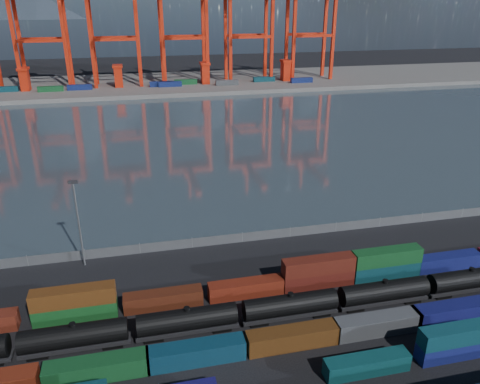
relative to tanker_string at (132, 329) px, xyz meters
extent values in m
plane|color=black|center=(21.73, -3.04, -2.29)|extent=(700.00, 700.00, 0.00)
plane|color=#313E46|center=(21.73, 101.96, -2.28)|extent=(700.00, 700.00, 0.00)
cube|color=#514F4C|center=(21.73, 206.96, -1.29)|extent=(700.00, 70.00, 2.00)
cube|color=#0C3F42|center=(29.45, -12.76, -1.05)|extent=(11.42, 2.32, 2.47)
cube|color=navy|center=(42.72, -12.76, -1.05)|extent=(11.42, 2.32, 2.47)
cube|color=#0E3E49|center=(42.72, -12.76, 1.43)|extent=(11.42, 2.32, 2.47)
cube|color=#134820|center=(-4.53, -5.89, -0.87)|extent=(13.08, 2.66, 2.83)
cube|color=#0D3146|center=(8.20, -5.89, -0.87)|extent=(13.08, 2.66, 2.83)
cube|color=#4F2B0F|center=(21.69, -5.89, -0.87)|extent=(13.08, 2.66, 2.83)
cube|color=#45474A|center=(34.55, -5.89, -0.87)|extent=(13.08, 2.66, 2.83)
cube|color=#101351|center=(46.97, -5.89, -0.87)|extent=(13.08, 2.66, 2.83)
cube|color=#154F1E|center=(-8.35, 7.29, -0.95)|extent=(12.30, 2.50, 2.67)
cube|color=#5C3112|center=(-8.35, 7.29, 1.71)|extent=(12.30, 2.50, 2.67)
cube|color=#4C1D0F|center=(4.84, 7.29, -0.95)|extent=(12.30, 2.50, 2.67)
cube|color=maroon|center=(18.16, 7.29, -0.95)|extent=(12.30, 2.50, 2.67)
cube|color=#511610|center=(30.63, 7.29, -0.95)|extent=(12.30, 2.50, 2.67)
cube|color=#581B11|center=(30.63, 7.29, 1.71)|extent=(12.30, 2.50, 2.67)
cube|color=#0C3841|center=(43.16, 7.29, -0.95)|extent=(12.30, 2.50, 2.67)
cube|color=#144D21|center=(43.16, 7.29, 1.71)|extent=(12.30, 2.50, 2.67)
cube|color=navy|center=(55.40, 7.29, -0.95)|extent=(12.30, 2.50, 2.67)
cylinder|color=black|center=(-7.75, 0.00, 0.24)|extent=(14.28, 3.18, 3.18)
cylinder|color=black|center=(-7.75, 0.00, 2.00)|extent=(0.88, 0.88, 0.55)
cube|color=black|center=(-7.75, 0.00, -1.52)|extent=(14.82, 2.20, 0.44)
cube|color=black|center=(-12.69, 0.00, -1.96)|extent=(2.75, 1.98, 0.66)
cube|color=black|center=(-2.81, 0.00, -1.96)|extent=(2.75, 1.98, 0.66)
cylinder|color=black|center=(7.75, 0.00, 0.24)|extent=(14.28, 3.18, 3.18)
cylinder|color=black|center=(7.75, 0.00, 2.00)|extent=(0.88, 0.88, 0.55)
cube|color=black|center=(7.75, 0.00, -1.52)|extent=(14.82, 2.20, 0.44)
cube|color=black|center=(2.81, 0.00, -1.96)|extent=(2.75, 1.98, 0.66)
cube|color=black|center=(12.69, 0.00, -1.96)|extent=(2.75, 1.98, 0.66)
cylinder|color=black|center=(23.25, 0.00, 0.24)|extent=(14.28, 3.18, 3.18)
cylinder|color=black|center=(23.25, 0.00, 2.00)|extent=(0.88, 0.88, 0.55)
cube|color=black|center=(23.25, 0.00, -1.52)|extent=(14.82, 2.20, 0.44)
cube|color=black|center=(18.31, 0.00, -1.96)|extent=(2.75, 1.98, 0.66)
cube|color=black|center=(28.19, 0.00, -1.96)|extent=(2.75, 1.98, 0.66)
cylinder|color=black|center=(38.75, 0.00, 0.24)|extent=(14.28, 3.18, 3.18)
cylinder|color=black|center=(38.75, 0.00, 2.00)|extent=(0.88, 0.88, 0.55)
cube|color=black|center=(38.75, 0.00, -1.52)|extent=(14.82, 2.20, 0.44)
cube|color=black|center=(33.81, 0.00, -1.96)|extent=(2.75, 1.98, 0.66)
cube|color=black|center=(43.69, 0.00, -1.96)|extent=(2.75, 1.98, 0.66)
cylinder|color=black|center=(54.25, 0.00, 0.24)|extent=(14.28, 3.18, 3.18)
cylinder|color=black|center=(54.25, 0.00, 2.00)|extent=(0.88, 0.88, 0.55)
cube|color=black|center=(54.25, 0.00, -1.52)|extent=(14.82, 2.20, 0.44)
cube|color=black|center=(49.31, 0.00, -1.96)|extent=(2.75, 1.98, 0.66)
cube|color=#595B5E|center=(21.73, 24.96, -1.29)|extent=(160.00, 0.06, 2.00)
cylinder|color=slate|center=(-18.27, 24.96, -1.19)|extent=(0.12, 0.12, 2.20)
cylinder|color=slate|center=(-8.27, 24.96, -1.19)|extent=(0.12, 0.12, 2.20)
cylinder|color=slate|center=(1.73, 24.96, -1.19)|extent=(0.12, 0.12, 2.20)
cylinder|color=slate|center=(11.73, 24.96, -1.19)|extent=(0.12, 0.12, 2.20)
cylinder|color=slate|center=(21.73, 24.96, -1.19)|extent=(0.12, 0.12, 2.20)
cylinder|color=slate|center=(31.73, 24.96, -1.19)|extent=(0.12, 0.12, 2.20)
cylinder|color=slate|center=(41.73, 24.96, -1.19)|extent=(0.12, 0.12, 2.20)
cylinder|color=slate|center=(51.73, 24.96, -1.19)|extent=(0.12, 0.12, 2.20)
cylinder|color=slate|center=(61.73, 24.96, -1.19)|extent=(0.12, 0.12, 2.20)
cylinder|color=slate|center=(71.73, 24.96, -1.19)|extent=(0.12, 0.12, 2.20)
cylinder|color=slate|center=(-8.27, 22.96, 5.71)|extent=(0.36, 0.36, 16.00)
cube|color=black|center=(-8.27, 22.96, 14.01)|extent=(1.60, 0.40, 0.60)
cube|color=red|center=(-49.61, 195.77, 20.91)|extent=(1.65, 1.65, 46.39)
cube|color=red|center=(-49.61, 208.14, 20.91)|extent=(1.65, 1.65, 46.39)
cube|color=red|center=(-26.93, 195.77, 20.91)|extent=(1.65, 1.65, 46.39)
cube|color=red|center=(-26.93, 208.14, 20.91)|extent=(1.65, 1.65, 46.39)
cube|color=red|center=(-38.27, 195.77, 23.23)|extent=(22.68, 1.44, 1.44)
cube|color=red|center=(-38.27, 208.14, 23.23)|extent=(22.68, 1.44, 1.44)
cube|color=red|center=(-14.61, 195.77, 20.91)|extent=(1.65, 1.65, 46.39)
cube|color=red|center=(-14.61, 208.14, 20.91)|extent=(1.65, 1.65, 46.39)
cube|color=red|center=(8.07, 195.77, 20.91)|extent=(1.65, 1.65, 46.39)
cube|color=red|center=(8.07, 208.14, 20.91)|extent=(1.65, 1.65, 46.39)
cube|color=red|center=(-3.27, 195.77, 23.23)|extent=(22.68, 1.44, 1.44)
cube|color=red|center=(-3.27, 208.14, 23.23)|extent=(22.68, 1.44, 1.44)
cube|color=red|center=(20.39, 195.77, 20.91)|extent=(1.65, 1.65, 46.39)
cube|color=red|center=(20.39, 208.14, 20.91)|extent=(1.65, 1.65, 46.39)
cube|color=red|center=(43.07, 195.77, 20.91)|extent=(1.65, 1.65, 46.39)
cube|color=red|center=(43.07, 208.14, 20.91)|extent=(1.65, 1.65, 46.39)
cube|color=red|center=(31.73, 195.77, 23.23)|extent=(22.68, 1.44, 1.44)
cube|color=red|center=(31.73, 208.14, 23.23)|extent=(22.68, 1.44, 1.44)
cube|color=red|center=(55.39, 195.77, 20.91)|extent=(1.65, 1.65, 46.39)
cube|color=red|center=(55.39, 208.14, 20.91)|extent=(1.65, 1.65, 46.39)
cube|color=red|center=(78.07, 195.77, 20.91)|extent=(1.65, 1.65, 46.39)
cube|color=red|center=(78.07, 208.14, 20.91)|extent=(1.65, 1.65, 46.39)
cube|color=red|center=(66.73, 195.77, 23.23)|extent=(22.68, 1.44, 1.44)
cube|color=red|center=(66.73, 208.14, 23.23)|extent=(22.68, 1.44, 1.44)
cube|color=red|center=(90.39, 195.77, 20.91)|extent=(1.65, 1.65, 46.39)
cube|color=red|center=(90.39, 208.14, 20.91)|extent=(1.65, 1.65, 46.39)
cube|color=red|center=(113.07, 195.77, 20.91)|extent=(1.65, 1.65, 46.39)
cube|color=red|center=(113.07, 208.14, 20.91)|extent=(1.65, 1.65, 46.39)
cube|color=red|center=(101.73, 195.77, 23.23)|extent=(22.68, 1.44, 1.44)
cube|color=red|center=(101.73, 208.14, 23.23)|extent=(22.68, 1.44, 1.44)
cube|color=navy|center=(22.38, 191.63, 1.01)|extent=(12.00, 2.44, 2.60)
cube|color=navy|center=(93.07, 187.88, 1.01)|extent=(12.00, 2.44, 2.60)
cube|color=navy|center=(18.08, 193.04, 1.01)|extent=(12.00, 2.44, 2.60)
cube|color=#0C3842|center=(-57.57, 195.44, 1.01)|extent=(12.00, 2.44, 2.60)
cube|color=#3F4244|center=(52.10, 189.66, 1.01)|extent=(12.00, 2.44, 2.60)
cube|color=#144C23|center=(-36.02, 191.15, 1.01)|extent=(12.00, 2.44, 2.60)
cube|color=navy|center=(-22.43, 192.48, 1.01)|extent=(12.00, 2.44, 2.60)
cube|color=#144C23|center=(31.07, 196.44, 1.01)|extent=(12.00, 2.44, 2.60)
cube|color=#0C3842|center=(74.13, 195.78, 1.01)|extent=(12.00, 2.44, 2.60)
cube|color=red|center=(-48.27, 196.96, 4.71)|extent=(4.00, 6.00, 10.00)
cube|color=red|center=(-48.27, 196.96, 10.21)|extent=(5.00, 7.00, 1.20)
cube|color=red|center=(-3.27, 196.96, 4.71)|extent=(4.00, 6.00, 10.00)
cube|color=red|center=(-3.27, 196.96, 10.21)|extent=(5.00, 7.00, 1.20)
cube|color=red|center=(41.73, 196.96, 4.71)|extent=(4.00, 6.00, 10.00)
cube|color=red|center=(41.73, 196.96, 10.21)|extent=(5.00, 7.00, 1.20)
cube|color=red|center=(86.73, 196.96, 4.71)|extent=(4.00, 6.00, 10.00)
cube|color=red|center=(86.73, 196.96, 10.21)|extent=(5.00, 7.00, 1.20)
camera|label=1|loc=(2.85, -55.02, 42.99)|focal=35.00mm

